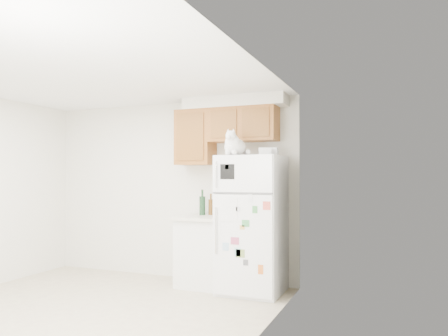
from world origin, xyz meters
The scene contains 9 objects.
ground_plane centered at (0.00, 0.00, -0.01)m, with size 3.80×4.00×0.01m, color beige.
room_shell centered at (0.12, 0.24, 1.67)m, with size 3.84×4.04×2.52m.
refrigerator centered at (1.38, 1.61, 0.85)m, with size 0.76×0.78×1.70m.
base_counter centered at (0.69, 1.68, 0.46)m, with size 0.64×0.64×0.92m.
cat centered at (1.24, 1.37, 1.82)m, with size 0.31×0.45×0.32m.
storage_box_back centered at (1.61, 1.68, 1.75)m, with size 0.18×0.13×0.10m, color white.
storage_box_front centered at (1.58, 1.50, 1.74)m, with size 0.15×0.11×0.09m, color white.
bottle_green centered at (0.62, 1.80, 1.09)m, with size 0.08×0.08×0.34m, color #19381E, non-canonical shape.
bottle_amber centered at (0.71, 1.86, 1.06)m, with size 0.07×0.07×0.29m, color #593814, non-canonical shape.
Camera 1 is at (3.08, -3.58, 1.45)m, focal length 35.00 mm.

